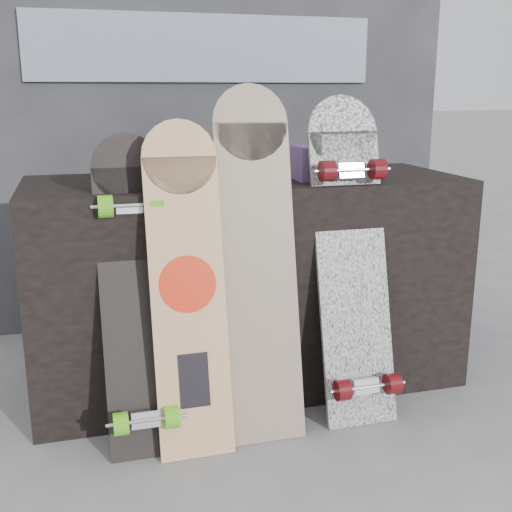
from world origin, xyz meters
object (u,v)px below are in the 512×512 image
object	(u,v)px
longboard_geisha	(187,279)
longboard_celtic	(258,252)
skateboard_dark	(136,289)
vendor_table	(247,282)
longboard_cascadia	(352,254)

from	to	relation	value
longboard_geisha	longboard_celtic	distance (m)	0.25
longboard_celtic	skateboard_dark	size ratio (longest dim) A/B	1.15
longboard_geisha	longboard_celtic	world-z (taller)	longboard_celtic
vendor_table	longboard_geisha	world-z (taller)	longboard_geisha
longboard_celtic	longboard_cascadia	size ratio (longest dim) A/B	1.03
longboard_cascadia	skateboard_dark	size ratio (longest dim) A/B	1.12
longboard_celtic	skateboard_dark	bearing A→B (deg)	178.30
vendor_table	skateboard_dark	xyz separation A→B (m)	(-0.45, -0.33, 0.11)
longboard_celtic	skateboard_dark	xyz separation A→B (m)	(-0.40, 0.01, -0.10)
vendor_table	skateboard_dark	world-z (taller)	skateboard_dark
longboard_cascadia	skateboard_dark	distance (m)	0.74
longboard_celtic	skateboard_dark	distance (m)	0.41
skateboard_dark	longboard_celtic	bearing A→B (deg)	-1.70
vendor_table	longboard_cascadia	bearing A→B (deg)	-48.53
longboard_geisha	vendor_table	bearing A→B (deg)	52.47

